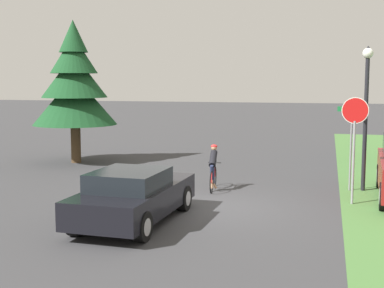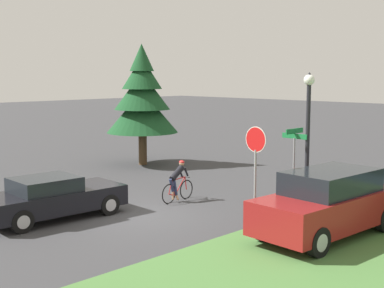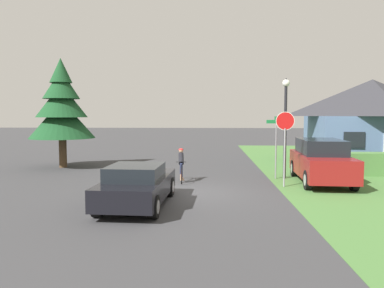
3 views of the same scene
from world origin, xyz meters
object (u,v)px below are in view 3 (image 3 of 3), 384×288
object	(u,v)px
cottage_house	(371,119)
conifer_tall_near	(62,108)
cyclist	(181,166)
street_lamp	(285,114)
parked_suv_right	(321,161)
street_name_sign	(276,136)
sedan_left_lane	(137,185)
stop_sign	(285,134)

from	to	relation	value
cottage_house	conifer_tall_near	distance (m)	18.48
cyclist	street_lamp	xyz separation A→B (m)	(4.70, 1.06, 2.26)
cottage_house	conifer_tall_near	size ratio (longest dim) A/B	1.34
parked_suv_right	street_name_sign	xyz separation A→B (m)	(-1.77, 0.91, 1.03)
street_lamp	sedan_left_lane	bearing A→B (deg)	-136.58
parked_suv_right	street_name_sign	world-z (taller)	street_name_sign
sedan_left_lane	parked_suv_right	distance (m)	8.42
cottage_house	cyclist	distance (m)	13.61
cottage_house	stop_sign	distance (m)	10.93
stop_sign	street_name_sign	bearing A→B (deg)	-87.68
parked_suv_right	street_lamp	bearing A→B (deg)	56.93
stop_sign	conifer_tall_near	xyz separation A→B (m)	(-11.23, 5.19, 1.16)
street_name_sign	street_lamp	bearing A→B (deg)	12.09
cyclist	street_name_sign	distance (m)	4.57
conifer_tall_near	cottage_house	bearing A→B (deg)	10.10
parked_suv_right	conifer_tall_near	world-z (taller)	conifer_tall_near
sedan_left_lane	street_lamp	size ratio (longest dim) A/B	0.97
cottage_house	street_name_sign	xyz separation A→B (m)	(-6.95, -6.47, -0.68)
street_name_sign	conifer_tall_near	size ratio (longest dim) A/B	0.47
cyclist	conifer_tall_near	xyz separation A→B (m)	(-6.95, 4.20, 2.63)
sedan_left_lane	cyclist	size ratio (longest dim) A/B	2.65
cyclist	stop_sign	bearing A→B (deg)	-108.57
street_lamp	parked_suv_right	bearing A→B (deg)	-36.44
parked_suv_right	street_name_sign	distance (m)	2.25
sedan_left_lane	street_name_sign	size ratio (longest dim) A/B	1.56
cyclist	street_name_sign	xyz separation A→B (m)	(4.28, 0.97, 1.27)
street_name_sign	cottage_house	bearing A→B (deg)	42.94
street_name_sign	stop_sign	bearing A→B (deg)	-89.92
cyclist	stop_sign	size ratio (longest dim) A/B	0.55
parked_suv_right	sedan_left_lane	bearing A→B (deg)	125.42
cyclist	conifer_tall_near	bearing A→B (deg)	53.24
sedan_left_lane	street_lamp	xyz separation A→B (m)	(5.78, 5.47, 2.29)
sedan_left_lane	street_name_sign	world-z (taller)	street_name_sign
cyclist	stop_sign	distance (m)	4.63
parked_suv_right	conifer_tall_near	bearing A→B (deg)	75.69
cyclist	parked_suv_right	xyz separation A→B (m)	(6.05, 0.06, 0.23)
cottage_house	street_lamp	size ratio (longest dim) A/B	1.75
cottage_house	stop_sign	bearing A→B (deg)	-124.95
cyclist	parked_suv_right	world-z (taller)	parked_suv_right
parked_suv_right	conifer_tall_near	size ratio (longest dim) A/B	0.81
parked_suv_right	street_lamp	world-z (taller)	street_lamp
stop_sign	street_name_sign	distance (m)	1.96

